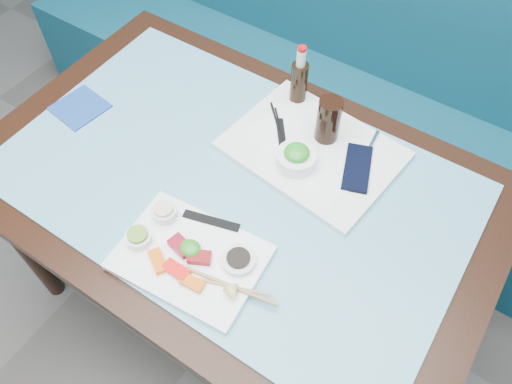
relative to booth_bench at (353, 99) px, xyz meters
The scene contains 34 objects.
booth_bench is the anchor object (origin of this frame).
dining_table 0.89m from the booth_bench, 90.00° to the right, with size 1.40×0.90×0.75m.
glass_top 0.92m from the booth_bench, 90.00° to the right, with size 1.22×0.76×0.01m, color #5EA3BD.
sashimi_plate 1.16m from the booth_bench, 87.22° to the right, with size 0.34×0.24×0.02m, color white.
salmon_left 1.21m from the booth_bench, 89.86° to the right, with size 0.06×0.03×0.02m, color #FF600A.
salmon_mid 1.21m from the booth_bench, 87.34° to the right, with size 0.06×0.03×0.02m, color #FF0E0A.
salmon_right 1.22m from the booth_bench, 84.86° to the right, with size 0.06×0.03×0.01m, color #EF5C09.
tuna_left 1.16m from the booth_bench, 88.79° to the right, with size 0.06×0.04×0.02m, color maroon.
tuna_right 1.16m from the booth_bench, 85.89° to the right, with size 0.05×0.03×0.02m, color maroon.
seaweed_garnish 1.16m from the booth_bench, 87.46° to the right, with size 0.05×0.05×0.03m, color #308C20.
ramekin_wasabi 1.20m from the booth_bench, 93.67° to the right, with size 0.06×0.06×0.03m, color white.
wasabi_fill 1.21m from the booth_bench, 93.67° to the right, with size 0.05×0.05×0.01m, color olive.
ramekin_ginger 1.11m from the booth_bench, 93.72° to the right, with size 0.06×0.06×0.03m, color silver.
ginger_fill 1.12m from the booth_bench, 93.72° to the right, with size 0.05×0.05×0.01m, color beige.
soy_dish 1.13m from the booth_bench, 81.35° to the right, with size 0.08×0.08×0.02m, color silver.
soy_fill 1.13m from the booth_bench, 81.35° to the right, with size 0.06×0.06×0.01m, color black.
lemon_wedge 1.21m from the booth_bench, 79.96° to the right, with size 0.04×0.04×0.03m, color #FCDE77.
chopstick_sleeve 1.06m from the booth_bench, 87.79° to the right, with size 0.15×0.02×0.00m, color black.
wooden_chopstick_a 1.19m from the booth_bench, 81.60° to the right, with size 0.01×0.01×0.26m, color #A1874C.
wooden_chopstick_b 1.19m from the booth_bench, 81.09° to the right, with size 0.01×0.01×0.20m, color tan.
serving_tray 0.76m from the booth_bench, 78.55° to the right, with size 0.45×0.34×0.02m, color white.
paper_placemat 0.76m from the booth_bench, 78.55° to the right, with size 0.33×0.24×0.00m, color white.
seaweed_bowl 0.84m from the booth_bench, 80.50° to the right, with size 0.11×0.11×0.04m, color white.
seaweed_salad 0.85m from the booth_bench, 80.50° to the right, with size 0.07×0.07×0.03m, color #269321.
cola_glass 0.76m from the booth_bench, 76.56° to the right, with size 0.07×0.07×0.13m, color black.
navy_pouch 0.80m from the booth_bench, 67.50° to the right, with size 0.07×0.16×0.01m, color black.
fork 0.72m from the booth_bench, 64.15° to the right, with size 0.01×0.01×0.09m, color white.
black_chopstick_a 0.76m from the booth_bench, 87.32° to the right, with size 0.01×0.01×0.25m, color black.
black_chopstick_b 0.76m from the booth_bench, 86.62° to the right, with size 0.01×0.01×0.22m, color black.
tray_sleeve 0.76m from the booth_bench, 86.97° to the right, with size 0.02×0.13×0.00m, color black.
cola_bottle_body 0.67m from the booth_bench, 90.55° to the right, with size 0.05×0.05×0.14m, color black.
cola_bottle_neck 0.74m from the booth_bench, 90.55° to the right, with size 0.03×0.03×0.05m, color silver.
cola_bottle_cap 0.76m from the booth_bench, 90.55° to the right, with size 0.02×0.02×0.01m, color #B30B0B.
blue_napkin 1.09m from the booth_bench, 121.38° to the right, with size 0.14×0.14×0.01m, color navy.
Camera 1 is at (0.49, 0.82, 1.82)m, focal length 35.00 mm.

